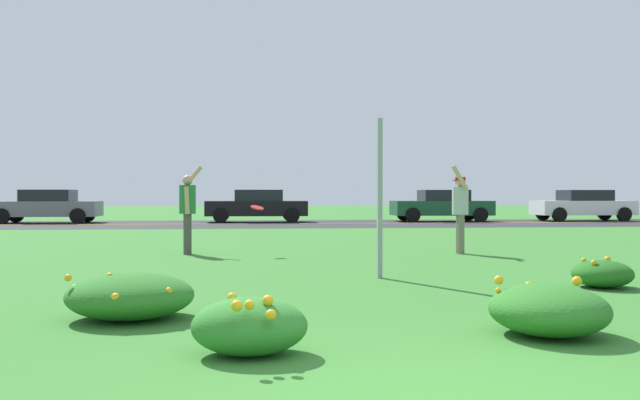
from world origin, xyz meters
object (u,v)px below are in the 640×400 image
Objects in this scene: frisbee_red at (257,208)px; car_white_leftmost at (583,205)px; sign_post_near_path at (380,198)px; car_dark_green_center_left at (442,205)px; car_gray_rightmost at (47,206)px; car_black_center_right at (257,206)px; person_catcher_red_cap_gray_shirt at (460,207)px; person_thrower_green_shirt at (188,207)px.

car_white_leftmost reaches higher than frisbee_red.
sign_post_near_path is 22.24m from car_dark_green_center_left.
car_gray_rightmost is (-17.58, 0.00, 0.00)m from car_dark_green_center_left.
car_black_center_right is at bearing 0.00° from car_gray_rightmost.
car_white_leftmost and car_black_center_right have the same top height.
person_catcher_red_cap_gray_shirt is at bearing 58.52° from sign_post_near_path.
person_thrower_green_shirt is 5.67m from person_catcher_red_cap_gray_shirt.
car_black_center_right and car_gray_rightmost have the same top height.
person_thrower_green_shirt is 1.47m from frisbee_red.
person_thrower_green_shirt reaches higher than car_white_leftmost.
car_white_leftmost is (15.43, 17.05, -0.23)m from frisbee_red.
car_black_center_right reaches higher than frisbee_red.
car_dark_green_center_left is 17.58m from car_gray_rightmost.
person_thrower_green_shirt is 0.41× the size of car_dark_green_center_left.
car_dark_green_center_left is 1.00× the size of car_gray_rightmost.
person_catcher_red_cap_gray_shirt reaches higher than car_gray_rightmost.
car_gray_rightmost is at bearing 127.55° from person_catcher_red_cap_gray_shirt.
car_black_center_right is (0.16, 17.05, -0.23)m from frisbee_red.
person_catcher_red_cap_gray_shirt is at bearing -123.19° from car_white_leftmost.
car_white_leftmost is at bearing 56.81° from person_catcher_red_cap_gray_shirt.
person_catcher_red_cap_gray_shirt is at bearing -4.28° from person_thrower_green_shirt.
person_thrower_green_shirt is at bearing -135.26° from car_white_leftmost.
car_white_leftmost is at bearing 0.00° from car_dark_green_center_left.
car_black_center_right is (-4.06, 17.13, -0.24)m from person_catcher_red_cap_gray_shirt.
car_gray_rightmost is (-10.71, 21.14, -0.44)m from sign_post_near_path.
car_black_center_right is at bearing 89.46° from frisbee_red.
car_white_leftmost is (13.66, 21.14, -0.44)m from sign_post_near_path.
sign_post_near_path is at bearing -121.48° from person_catcher_red_cap_gray_shirt.
car_gray_rightmost is at bearing 180.00° from car_dark_green_center_left.
frisbee_red is 0.06× the size of car_black_center_right.
sign_post_near_path is at bearing -85.66° from car_black_center_right.
car_gray_rightmost is at bearing 180.00° from car_black_center_right.
frisbee_red is 17.05m from car_black_center_right.
person_catcher_red_cap_gray_shirt is 0.41× the size of car_dark_green_center_left.
sign_post_near_path reaches higher than car_dark_green_center_left.
sign_post_near_path reaches higher than person_thrower_green_shirt.
person_thrower_green_shirt is 0.41× the size of car_white_leftmost.
sign_post_near_path is 1.28× the size of person_thrower_green_shirt.
frisbee_red is at bearing -62.32° from car_gray_rightmost.
frisbee_red is at bearing -116.87° from car_dark_green_center_left.
person_catcher_red_cap_gray_shirt is 21.61m from car_gray_rightmost.
frisbee_red is at bearing 113.31° from sign_post_near_path.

